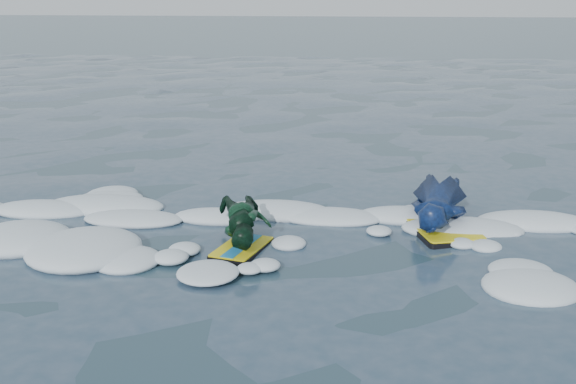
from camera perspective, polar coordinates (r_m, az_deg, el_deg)
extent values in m
plane|color=#1B3841|center=(6.69, 0.15, -6.40)|extent=(120.00, 120.00, 0.00)
cube|color=black|center=(7.95, 11.88, -2.77)|extent=(0.92, 1.27, 0.06)
cube|color=yellow|center=(7.94, 11.89, -2.50)|extent=(0.89, 1.24, 0.02)
imported|color=navy|center=(8.13, 11.80, -0.77)|extent=(0.89, 1.79, 0.41)
cube|color=black|center=(7.21, -3.67, -4.51)|extent=(0.59, 0.83, 0.04)
cube|color=yellow|center=(7.20, -3.67, -4.32)|extent=(0.57, 0.81, 0.01)
cube|color=#1876B7|center=(7.20, -3.67, -4.25)|extent=(0.31, 0.72, 0.00)
imported|color=#103A23|center=(7.33, -3.43, -2.47)|extent=(0.73, 1.20, 0.42)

